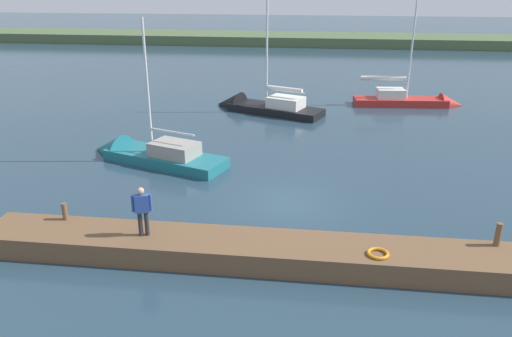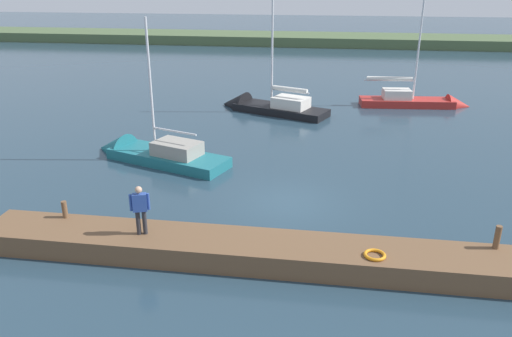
% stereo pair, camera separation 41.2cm
% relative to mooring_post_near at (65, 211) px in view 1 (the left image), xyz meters
% --- Properties ---
extents(ground_plane, '(200.00, 200.00, 0.00)m').
position_rel_mooring_post_near_xyz_m(ground_plane, '(-7.30, -3.81, -1.04)').
color(ground_plane, '#263D4C').
extents(far_shoreline, '(180.00, 8.00, 2.40)m').
position_rel_mooring_post_near_xyz_m(far_shoreline, '(-7.30, -53.31, -1.04)').
color(far_shoreline, '#4C603D').
rests_on(far_shoreline, ground_plane).
extents(dock_pier, '(19.21, 1.89, 0.74)m').
position_rel_mooring_post_near_xyz_m(dock_pier, '(-7.30, 0.66, -0.67)').
color(dock_pier, brown).
rests_on(dock_pier, ground_plane).
extents(mooring_post_near, '(0.18, 0.18, 0.60)m').
position_rel_mooring_post_near_xyz_m(mooring_post_near, '(0.00, 0.00, 0.00)').
color(mooring_post_near, brown).
rests_on(mooring_post_near, dock_pier).
extents(mooring_post_far, '(0.19, 0.19, 0.75)m').
position_rel_mooring_post_near_xyz_m(mooring_post_far, '(-14.02, 0.00, 0.08)').
color(mooring_post_far, brown).
rests_on(mooring_post_far, dock_pier).
extents(life_ring_buoy, '(0.66, 0.66, 0.10)m').
position_rel_mooring_post_near_xyz_m(life_ring_buoy, '(-10.34, 1.04, -0.25)').
color(life_ring_buoy, orange).
rests_on(life_ring_buoy, dock_pier).
extents(sailboat_behind_pier, '(7.86, 4.78, 8.63)m').
position_rel_mooring_post_near_xyz_m(sailboat_behind_pier, '(-4.48, -18.01, -0.82)').
color(sailboat_behind_pier, black).
rests_on(sailboat_behind_pier, ground_plane).
extents(sailboat_mid_channel, '(7.69, 4.37, 7.72)m').
position_rel_mooring_post_near_xyz_m(sailboat_mid_channel, '(-0.08, -7.95, -0.88)').
color(sailboat_mid_channel, '#1E6B75').
rests_on(sailboat_mid_channel, ground_plane).
extents(sailboat_outer_mooring, '(7.62, 2.33, 8.89)m').
position_rel_mooring_post_near_xyz_m(sailboat_outer_mooring, '(-14.93, -20.88, -0.88)').
color(sailboat_outer_mooring, '#B22823').
rests_on(sailboat_outer_mooring, ground_plane).
extents(person_on_dock, '(0.61, 0.34, 1.66)m').
position_rel_mooring_post_near_xyz_m(person_on_dock, '(-3.03, 0.73, 0.65)').
color(person_on_dock, '#28282D').
rests_on(person_on_dock, dock_pier).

